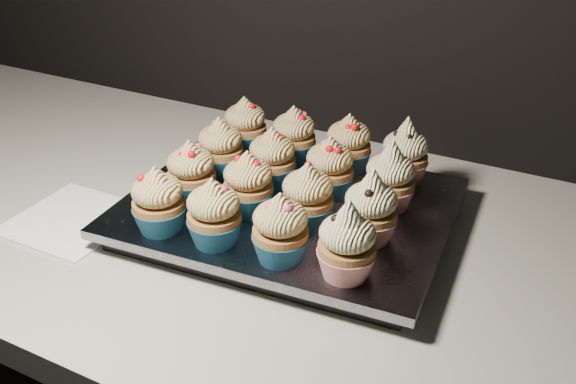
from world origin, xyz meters
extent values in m
cube|color=beige|center=(0.00, 1.70, 0.88)|extent=(2.44, 0.64, 0.04)
cube|color=white|center=(-0.38, 1.58, 0.90)|extent=(0.15, 0.15, 0.00)
cube|color=black|center=(-0.12, 1.71, 0.91)|extent=(0.39, 0.31, 0.02)
cube|color=silver|center=(-0.12, 1.71, 0.93)|extent=(0.43, 0.35, 0.01)
cone|color=#195578|center=(-0.23, 1.58, 0.95)|extent=(0.06, 0.06, 0.03)
ellipsoid|color=#E7BD74|center=(-0.23, 1.58, 0.99)|extent=(0.06, 0.06, 0.04)
cone|color=#E7BD74|center=(-0.23, 1.58, 1.01)|extent=(0.03, 0.03, 0.02)
cone|color=#195578|center=(-0.15, 1.59, 0.95)|extent=(0.06, 0.06, 0.03)
ellipsoid|color=#E7BD74|center=(-0.15, 1.59, 0.99)|extent=(0.06, 0.06, 0.04)
cone|color=#E7BD74|center=(-0.15, 1.59, 1.01)|extent=(0.03, 0.03, 0.02)
cone|color=#195578|center=(-0.07, 1.59, 0.95)|extent=(0.06, 0.06, 0.03)
ellipsoid|color=#E7BD74|center=(-0.07, 1.59, 0.99)|extent=(0.06, 0.06, 0.04)
cone|color=#E7BD74|center=(-0.07, 1.59, 1.01)|extent=(0.03, 0.03, 0.02)
cone|color=#B1181D|center=(0.01, 1.60, 0.95)|extent=(0.06, 0.06, 0.03)
ellipsoid|color=beige|center=(0.01, 1.60, 0.99)|extent=(0.06, 0.06, 0.04)
cone|color=beige|center=(0.01, 1.60, 1.02)|extent=(0.03, 0.03, 0.03)
cone|color=#195578|center=(-0.23, 1.66, 0.95)|extent=(0.06, 0.06, 0.03)
ellipsoid|color=#E7BD74|center=(-0.23, 1.66, 0.99)|extent=(0.06, 0.06, 0.04)
cone|color=#E7BD74|center=(-0.23, 1.66, 1.01)|extent=(0.03, 0.03, 0.02)
cone|color=#195578|center=(-0.15, 1.66, 0.95)|extent=(0.06, 0.06, 0.03)
ellipsoid|color=#E7BD74|center=(-0.15, 1.66, 0.99)|extent=(0.06, 0.06, 0.04)
cone|color=#E7BD74|center=(-0.15, 1.66, 1.01)|extent=(0.03, 0.03, 0.02)
cone|color=#195578|center=(-0.08, 1.67, 0.95)|extent=(0.06, 0.06, 0.03)
ellipsoid|color=#E7BD74|center=(-0.08, 1.67, 0.99)|extent=(0.06, 0.06, 0.04)
cone|color=#E7BD74|center=(-0.08, 1.67, 1.01)|extent=(0.03, 0.03, 0.02)
cone|color=#B1181D|center=(0.00, 1.67, 0.95)|extent=(0.06, 0.06, 0.03)
ellipsoid|color=beige|center=(0.00, 1.67, 0.99)|extent=(0.06, 0.06, 0.04)
cone|color=beige|center=(0.00, 1.67, 1.02)|extent=(0.03, 0.03, 0.03)
cone|color=#195578|center=(-0.24, 1.74, 0.95)|extent=(0.06, 0.06, 0.03)
ellipsoid|color=#E7BD74|center=(-0.24, 1.74, 0.99)|extent=(0.06, 0.06, 0.04)
cone|color=#E7BD74|center=(-0.24, 1.74, 1.01)|extent=(0.03, 0.03, 0.02)
cone|color=#195578|center=(-0.16, 1.74, 0.95)|extent=(0.06, 0.06, 0.03)
ellipsoid|color=#E7BD74|center=(-0.16, 1.74, 0.99)|extent=(0.06, 0.06, 0.04)
cone|color=#E7BD74|center=(-0.16, 1.74, 1.01)|extent=(0.03, 0.03, 0.02)
cone|color=#195578|center=(-0.08, 1.75, 0.95)|extent=(0.06, 0.06, 0.03)
ellipsoid|color=#E7BD74|center=(-0.08, 1.75, 0.99)|extent=(0.06, 0.06, 0.04)
cone|color=#E7BD74|center=(-0.08, 1.75, 1.01)|extent=(0.03, 0.03, 0.02)
cone|color=#B1181D|center=(0.00, 1.76, 0.95)|extent=(0.06, 0.06, 0.03)
ellipsoid|color=beige|center=(0.00, 1.76, 0.99)|extent=(0.06, 0.06, 0.04)
cone|color=beige|center=(0.00, 1.76, 1.02)|extent=(0.03, 0.03, 0.03)
cone|color=#195578|center=(-0.25, 1.82, 0.95)|extent=(0.06, 0.06, 0.03)
ellipsoid|color=#E7BD74|center=(-0.25, 1.82, 0.99)|extent=(0.06, 0.06, 0.04)
cone|color=#E7BD74|center=(-0.25, 1.82, 1.01)|extent=(0.03, 0.03, 0.02)
cone|color=#195578|center=(-0.17, 1.82, 0.95)|extent=(0.06, 0.06, 0.03)
ellipsoid|color=#E7BD74|center=(-0.17, 1.82, 0.99)|extent=(0.06, 0.06, 0.04)
cone|color=#E7BD74|center=(-0.17, 1.82, 1.01)|extent=(0.03, 0.03, 0.02)
cone|color=#195578|center=(-0.09, 1.83, 0.95)|extent=(0.06, 0.06, 0.03)
ellipsoid|color=#E7BD74|center=(-0.09, 1.83, 0.99)|extent=(0.06, 0.06, 0.04)
cone|color=#E7BD74|center=(-0.09, 1.83, 1.01)|extent=(0.03, 0.03, 0.02)
cone|color=#B1181D|center=(-0.01, 1.83, 0.95)|extent=(0.06, 0.06, 0.03)
ellipsoid|color=beige|center=(-0.01, 1.83, 0.99)|extent=(0.06, 0.06, 0.04)
cone|color=beige|center=(-0.01, 1.83, 1.02)|extent=(0.03, 0.03, 0.03)
camera|label=1|loc=(0.21, 1.08, 1.35)|focal=40.00mm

